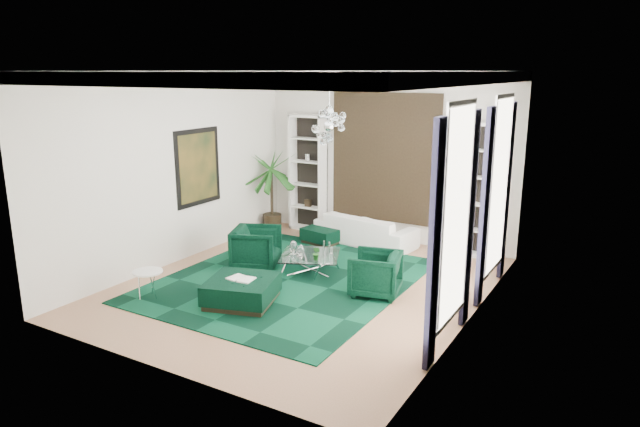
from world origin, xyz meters
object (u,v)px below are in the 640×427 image
Objects in this scene: armchair_left at (256,248)px; coffee_table at (310,264)px; ottoman_front at (242,291)px; palm at (271,181)px; side_table at (149,285)px; ottoman_side at (324,235)px; sofa at (366,229)px; armchair_right at (375,274)px.

armchair_left is 1.14m from coffee_table.
palm is (-2.17, 4.00, 1.02)m from ottoman_front.
ottoman_front is at bearing -61.54° from palm.
ottoman_front is 4.66m from palm.
coffee_table is 3.03m from side_table.
coffee_table is 2.14× the size of side_table.
coffee_table is at bearing 55.28° from side_table.
coffee_table is 1.35× the size of ottoman_side.
ottoman_side is (-0.85, -0.41, -0.16)m from sofa.
armchair_left is 0.83× the size of coffee_table.
armchair_right is at bearing -13.66° from coffee_table.
side_table is (-1.51, -0.63, 0.03)m from ottoman_front.
ottoman_front is at bearing -96.65° from coffee_table.
armchair_right is 4.74m from palm.
coffee_table is 2.02m from ottoman_side.
armchair_left is at bearing 72.84° from sofa.
ottoman_side is (0.32, 2.13, -0.23)m from armchair_left.
palm is at bearing 138.13° from coffee_table.
ottoman_side is at bearing 112.25° from coffee_table.
palm is at bearing -135.77° from armchair_right.
ottoman_side is (-2.31, 2.25, -0.21)m from armchair_right.
armchair_right is 1.60m from coffee_table.
armchair_right is at bearing 32.87° from side_table.
palm reaches higher than side_table.
ottoman_side is at bearing 77.59° from side_table.
side_table reaches higher than coffee_table.
ottoman_front is at bearing -174.14° from armchair_left.
sofa is 5.10m from side_table.
armchair_left is at bearing -61.63° from palm.
ottoman_front is at bearing 93.51° from sofa.
sofa is at bearing 3.29° from palm.
sofa reaches higher than ottoman_side.
armchair_left is 0.83× the size of ottoman_front.
side_table is at bearing -81.91° from palm.
armchair_left reaches higher than sofa.
armchair_right is at bearing 126.55° from sofa.
armchair_right is 0.78× the size of ottoman_front.
sofa is 2.13× the size of ottoman_front.
ottoman_front is (0.87, -1.60, -0.19)m from armchair_left.
ottoman_side is at bearing 98.37° from ottoman_front.
ottoman_side is 4.47m from side_table.
sofa is at bearing 69.26° from side_table.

